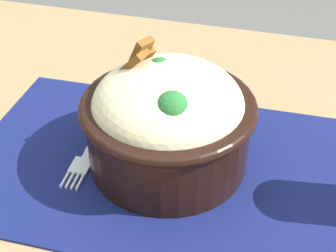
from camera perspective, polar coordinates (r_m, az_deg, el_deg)
table at (r=0.59m, az=-4.54°, el=-10.41°), size 1.12×0.79×0.72m
placemat at (r=0.54m, az=-1.64°, el=-4.70°), size 0.44×0.29×0.00m
bowl at (r=0.51m, az=-0.02°, el=1.02°), size 0.20×0.20×0.15m
fork at (r=0.56m, az=-9.84°, el=-3.38°), size 0.02×0.13×0.00m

